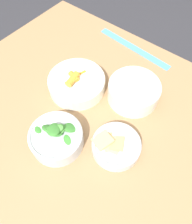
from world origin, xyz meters
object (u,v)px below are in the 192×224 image
(bowl_carrots, at_px, (77,83))
(bowl_cookies, at_px, (116,146))
(ruler, at_px, (134,48))
(bowl_beans_hotdog, at_px, (134,92))
(bowl_greens, at_px, (56,137))

(bowl_carrots, relative_size, bowl_cookies, 1.37)
(bowl_carrots, xyz_separation_m, ruler, (0.04, 0.30, -0.03))
(ruler, bearing_deg, bowl_carrots, -98.45)
(bowl_carrots, height_order, bowl_cookies, bowl_carrots)
(bowl_carrots, relative_size, bowl_beans_hotdog, 1.14)
(bowl_greens, relative_size, bowl_cookies, 1.10)
(bowl_greens, distance_m, bowl_cookies, 0.18)
(bowl_carrots, distance_m, bowl_beans_hotdog, 0.19)
(bowl_greens, bearing_deg, bowl_beans_hotdog, 73.02)
(bowl_cookies, xyz_separation_m, ruler, (-0.20, 0.40, -0.02))
(bowl_greens, xyz_separation_m, bowl_beans_hotdog, (0.09, 0.28, -0.00))
(bowl_carrots, height_order, bowl_beans_hotdog, bowl_carrots)
(bowl_carrots, distance_m, bowl_cookies, 0.26)
(bowl_beans_hotdog, xyz_separation_m, ruler, (-0.13, 0.21, -0.03))
(bowl_greens, height_order, ruler, bowl_greens)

